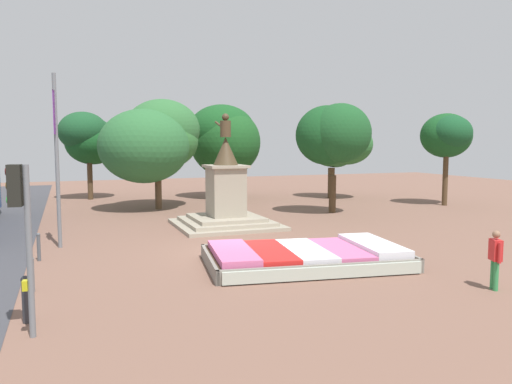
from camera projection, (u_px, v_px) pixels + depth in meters
The scene contains 15 objects.
ground_plane at pixel (238, 253), 17.26m from camera, with size 74.46×74.46×0.00m, color brown.
flower_planter at pixel (306, 257), 15.59m from camera, with size 6.60×4.51×0.63m.
statue_monument at pixel (226, 200), 22.74m from camera, with size 4.50×4.50×5.13m.
traffic_light_near_crossing at pixel (22, 219), 9.55m from camera, with size 0.42×0.30×3.40m.
banner_pole at pixel (57, 152), 17.87m from camera, with size 0.14×1.08×6.27m.
pedestrian_with_handbag at pixel (495, 256), 12.89m from camera, with size 0.35×0.53×1.56m.
kerb_bollard_south at pixel (26, 298), 10.54m from camera, with size 0.17×0.17×1.02m.
kerb_bollard_mid_a at pixel (32, 273), 12.75m from camera, with size 0.14×0.14×0.92m.
kerb_bollard_mid_b at pixel (39, 246), 16.10m from camera, with size 0.12×0.12×0.92m.
park_tree_far_left at pixel (90, 138), 33.85m from camera, with size 4.10×4.09×5.89m.
park_tree_behind_statue at pixel (224, 138), 34.33m from camera, with size 5.00×5.15×6.43m.
park_tree_far_right at pixel (448, 135), 30.26m from camera, with size 3.25×3.07×5.61m.
park_tree_street_side at pixel (339, 146), 34.37m from camera, with size 3.98×4.33×5.13m.
park_tree_mid_canopy at pixel (334, 135), 26.38m from camera, with size 3.85×3.59×5.88m.
park_tree_distant at pixel (154, 140), 28.62m from camera, with size 5.94×5.82×6.35m.
Camera 1 is at (-5.48, -16.08, 3.80)m, focal length 35.00 mm.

